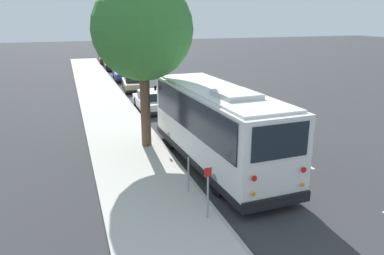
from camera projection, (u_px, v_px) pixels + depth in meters
ground_plane at (206, 153)px, 16.96m from camera, size 160.00×160.00×0.00m
sidewalk_slab at (132, 160)px, 15.91m from camera, size 80.00×3.31×0.15m
curb_strip at (171, 156)px, 16.44m from camera, size 80.00×0.14×0.15m
shuttle_bus at (217, 123)px, 15.11m from camera, size 9.14×3.06×3.40m
parked_sedan_white at (151, 101)px, 24.53m from camera, size 4.15×1.73×1.27m
parked_sedan_tan at (134, 83)px, 31.14m from camera, size 4.27×1.95×1.26m
parked_sedan_blue at (123, 73)px, 36.24m from camera, size 4.66×1.82×1.33m
parked_sedan_black at (112, 64)px, 42.98m from camera, size 4.65×1.87×1.26m
parked_sedan_maroon at (106, 58)px, 48.42m from camera, size 4.74×1.86×1.32m
street_tree at (142, 23)px, 16.10m from camera, size 4.40×4.40×8.13m
sign_post_near at (208, 192)px, 11.03m from camera, size 0.06×0.22×1.63m
sign_post_far at (188, 174)px, 12.77m from camera, size 0.06×0.06×1.28m
lane_stripe_mid at (297, 159)px, 16.28m from camera, size 2.40×0.14×0.01m
lane_stripe_ahead at (238, 123)px, 21.73m from camera, size 2.40×0.14×0.01m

